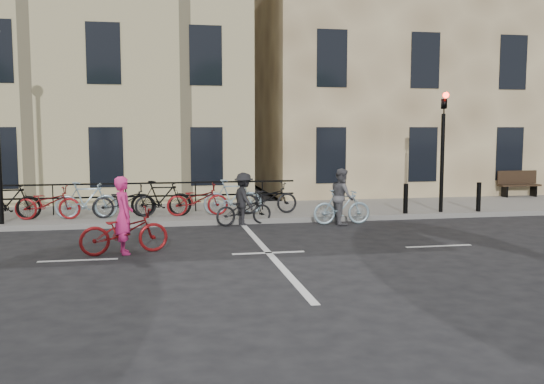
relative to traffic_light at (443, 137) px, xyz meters
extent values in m
plane|color=black|center=(-6.20, -4.34, -2.45)|extent=(120.00, 120.00, 0.00)
cube|color=slate|center=(-10.20, 1.66, -2.38)|extent=(46.00, 4.00, 0.15)
cube|color=#967F5B|center=(2.80, 8.66, 3.70)|extent=(14.00, 10.00, 12.00)
cylinder|color=black|center=(0.00, 0.01, -0.80)|extent=(0.12, 0.12, 3.00)
imported|color=black|center=(0.00, 0.01, 1.15)|extent=(0.15, 0.18, 0.90)
sphere|color=#FF0C05|center=(0.00, -0.11, 1.25)|extent=(0.18, 0.18, 0.18)
cylinder|color=black|center=(-1.20, -0.09, -1.85)|extent=(0.14, 0.14, 0.90)
cylinder|color=black|center=(1.20, -0.09, -1.85)|extent=(0.14, 0.14, 0.90)
cube|color=black|center=(4.20, 3.31, -2.10)|extent=(0.06, 0.38, 0.40)
cube|color=black|center=(5.40, 3.31, -2.10)|extent=(0.06, 0.38, 0.40)
cube|color=black|center=(4.80, 3.31, -1.87)|extent=(1.60, 0.40, 0.06)
cube|color=black|center=(4.80, 3.49, -1.58)|extent=(1.60, 0.06, 0.50)
cube|color=black|center=(-9.50, 1.56, -1.83)|extent=(10.40, 0.04, 0.95)
imported|color=black|center=(-12.65, 0.66, -1.78)|extent=(1.75, 0.49, 1.05)
imported|color=maroon|center=(-11.60, 0.66, -1.83)|extent=(1.80, 0.63, 0.95)
imported|color=#8CAAB8|center=(-10.55, 0.66, -1.78)|extent=(1.75, 0.49, 1.05)
imported|color=black|center=(-9.50, 0.66, -1.83)|extent=(1.80, 0.63, 0.95)
imported|color=black|center=(-8.45, 0.66, -1.78)|extent=(1.75, 0.49, 1.05)
imported|color=maroon|center=(-7.40, 0.66, -1.83)|extent=(1.80, 0.63, 0.95)
imported|color=#8CAAB8|center=(-6.35, 0.66, -1.78)|extent=(1.75, 0.49, 1.05)
imported|color=black|center=(-5.30, 0.66, -1.83)|extent=(1.80, 0.63, 0.95)
imported|color=maroon|center=(-9.29, -3.82, -1.96)|extent=(1.99, 1.07, 1.00)
imported|color=#DC2676|center=(-9.29, -3.82, -1.61)|extent=(0.53, 0.69, 1.69)
imported|color=#8CAAB8|center=(-3.44, -0.83, -1.96)|extent=(1.66, 0.51, 0.99)
imported|color=#535257|center=(-3.44, -0.83, -1.66)|extent=(0.62, 0.79, 1.59)
imported|color=black|center=(-6.18, -0.44, -2.02)|extent=(1.76, 1.00, 0.87)
imported|color=black|center=(-6.18, -0.44, -1.71)|extent=(0.78, 1.07, 1.48)
camera|label=1|loc=(-8.57, -17.13, 0.27)|focal=40.00mm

